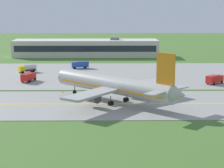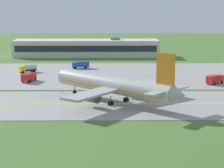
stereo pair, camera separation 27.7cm
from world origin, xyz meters
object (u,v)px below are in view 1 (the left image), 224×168
service_truck_baggage (27,68)px  service_truck_catering (28,77)px  service_truck_pushback (80,64)px  service_truck_fuel (215,79)px  airplane_lead (114,85)px

service_truck_baggage → service_truck_catering: (3.52, -17.16, -0.00)m
service_truck_catering → service_truck_pushback: 29.57m
service_truck_fuel → service_truck_pushback: bearing=142.7°
airplane_lead → service_truck_baggage: (-28.11, 44.51, -2.60)m
service_truck_pushback → service_truck_baggage: bearing=-152.0°
service_truck_pushback → service_truck_fuel: bearing=-37.3°
service_truck_baggage → service_truck_pushback: size_ratio=0.97×
service_truck_catering → service_truck_pushback: (13.61, 26.26, 0.00)m
service_truck_catering → service_truck_fuel: bearing=-4.7°
airplane_lead → service_truck_fuel: (29.23, 22.93, -2.60)m
service_truck_baggage → service_truck_catering: bearing=-78.4°
airplane_lead → service_truck_pushback: 54.78m
service_truck_baggage → service_truck_fuel: service_truck_baggage is taller
service_truck_baggage → service_truck_fuel: 61.27m
airplane_lead → service_truck_fuel: airplane_lead is taller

